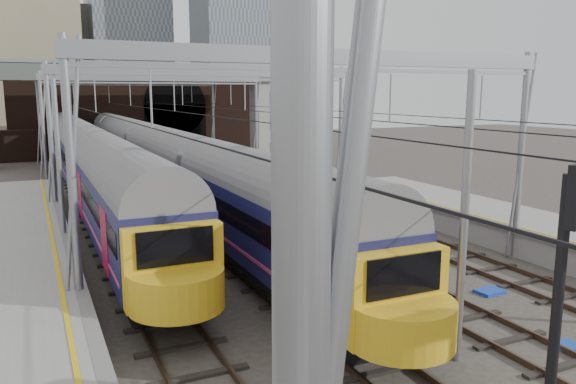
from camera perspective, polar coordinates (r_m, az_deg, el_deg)
name	(u,v)px	position (r m, az deg, el deg)	size (l,w,h in m)	color
tracks	(259,237)	(25.54, -2.92, -4.60)	(14.40, 80.00, 0.22)	#4C3828
overhead_line	(213,91)	(30.82, -7.61, 10.14)	(16.80, 80.00, 8.00)	gray
retaining_wall	(139,114)	(60.84, -14.90, 7.71)	(28.00, 2.75, 9.00)	black
overbridge	(134,84)	(54.72, -15.40, 10.54)	(28.00, 3.00, 9.25)	gray
city_skyline	(119,10)	(80.03, -16.78, 17.28)	(37.50, 27.50, 60.00)	tan
train_main	(144,153)	(40.21, -14.42, 3.86)	(2.58, 59.69, 4.51)	black
train_second	(77,148)	(44.71, -20.67, 4.19)	(2.66, 61.51, 4.62)	black
signal_near_centre	(562,293)	(9.94, 26.05, -9.24)	(0.42, 0.49, 5.43)	black
equip_cover_a	(567,346)	(16.62, 26.49, -13.84)	(0.75, 0.53, 0.09)	#173BB0
equip_cover_b	(351,353)	(14.69, 6.38, -15.96)	(0.93, 0.65, 0.11)	#173BB0
equip_cover_c	(490,291)	(19.83, 19.81, -9.47)	(0.90, 0.64, 0.11)	#173BB0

